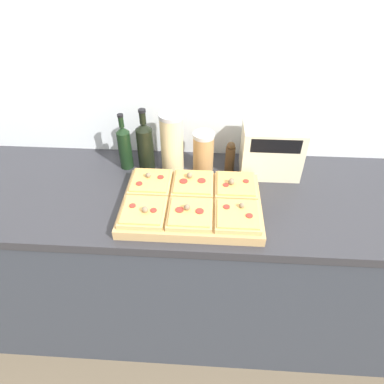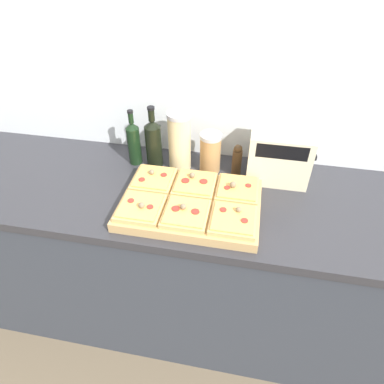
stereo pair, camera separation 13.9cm
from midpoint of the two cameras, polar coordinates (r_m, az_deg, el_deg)
The scene contains 16 objects.
ground_plane at distance 2.05m, azimuth 1.83°, elevation -27.09°, with size 12.00×12.00×0.00m, color brown.
wall_back at distance 1.62m, azimuth 6.85°, elevation 16.20°, with size 6.00×0.06×2.50m.
kitchen_counter at distance 1.82m, azimuth 3.84°, elevation -11.83°, with size 2.63×0.67×0.94m.
cutting_board at distance 1.40m, azimuth 2.62°, elevation -2.17°, with size 0.56×0.39×0.04m, color tan.
pizza_slice_back_left at distance 1.47m, azimuth -3.73°, elevation 2.08°, with size 0.17×0.18×0.05m.
pizza_slice_back_center at distance 1.45m, azimuth 3.22°, elevation 1.28°, with size 0.17×0.18×0.05m.
pizza_slice_back_right at distance 1.44m, azimuth 10.33°, elevation 0.41°, with size 0.17×0.18×0.06m.
pizza_slice_front_left at distance 1.33m, azimuth -5.64°, elevation -2.69°, with size 0.17×0.18×0.05m.
pizza_slice_front_center at distance 1.30m, azimuth 2.02°, elevation -3.69°, with size 0.17×0.18×0.05m.
pizza_slice_front_right at distance 1.30m, azimuth 9.95°, elevation -4.67°, with size 0.17×0.18×0.05m.
olive_oil_bottle at distance 1.63m, azimuth -7.26°, elevation 8.16°, with size 0.06×0.06×0.27m.
wine_bottle at distance 1.60m, azimuth -3.93°, elevation 8.19°, with size 0.08×0.08×0.30m.
grain_jar_tall at distance 1.56m, azimuth 0.46°, elevation 8.36°, with size 0.11×0.11×0.28m.
grain_jar_short at distance 1.57m, azimuth 5.76°, elevation 6.42°, with size 0.10×0.10×0.19m.
pepper_mill at distance 1.58m, azimuth 10.03°, elevation 5.22°, with size 0.04×0.04×0.15m.
toaster_oven at distance 1.57m, azimuth 16.83°, elevation 5.67°, with size 0.29×0.17×0.23m.
Camera 2 is at (0.17, -0.81, 1.88)m, focal length 32.00 mm.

